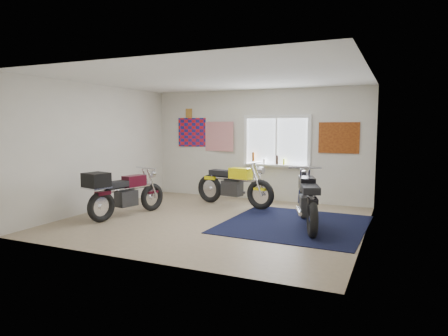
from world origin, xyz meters
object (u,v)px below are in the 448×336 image
at_px(black_chrome_bike, 308,202).
at_px(maroon_tourer, 122,193).
at_px(navy_rug, 294,224).
at_px(yellow_triumph, 234,186).

xyz_separation_m(black_chrome_bike, maroon_tourer, (-3.54, -0.74, 0.04)).
bearing_deg(navy_rug, black_chrome_bike, -18.63).
distance_m(navy_rug, black_chrome_bike, 0.53).
bearing_deg(black_chrome_bike, navy_rug, 52.82).
distance_m(black_chrome_bike, maroon_tourer, 3.61).
relative_size(navy_rug, black_chrome_bike, 1.32).
relative_size(navy_rug, maroon_tourer, 1.38).
xyz_separation_m(navy_rug, yellow_triumph, (-1.71, 1.18, 0.45)).
xyz_separation_m(yellow_triumph, maroon_tourer, (-1.57, -2.00, 0.04)).
height_order(yellow_triumph, maroon_tourer, yellow_triumph).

